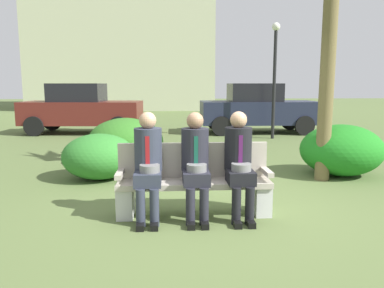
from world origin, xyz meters
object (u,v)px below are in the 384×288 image
(shrub_mid_lawn, at_px, (126,141))
(shrub_near_bench, at_px, (341,150))
(shrub_far_lawn, at_px, (99,156))
(seated_man_right, at_px, (239,159))
(seated_man_middle, at_px, (196,160))
(park_bench, at_px, (194,181))
(parked_car_near, at_px, (82,109))
(parked_car_far, at_px, (257,108))
(street_lamp, at_px, (275,68))
(seated_man_left, at_px, (148,160))
(building_backdrop, at_px, (126,25))

(shrub_mid_lawn, bearing_deg, shrub_near_bench, -16.74)
(shrub_near_bench, height_order, shrub_far_lawn, shrub_near_bench)
(seated_man_right, bearing_deg, seated_man_middle, -179.92)
(park_bench, relative_size, seated_man_right, 1.46)
(park_bench, height_order, parked_car_near, parked_car_near)
(park_bench, height_order, shrub_mid_lawn, shrub_mid_lawn)
(parked_car_near, xyz_separation_m, parked_car_far, (5.97, -0.26, 0.00))
(seated_man_middle, bearing_deg, shrub_mid_lawn, 110.34)
(parked_car_near, bearing_deg, seated_man_middle, -69.05)
(parked_car_near, bearing_deg, seated_man_right, -65.93)
(seated_man_middle, height_order, shrub_near_bench, seated_man_middle)
(park_bench, xyz_separation_m, street_lamp, (2.89, 6.66, 1.70))
(seated_man_left, xyz_separation_m, parked_car_far, (3.31, 8.21, 0.11))
(shrub_near_bench, bearing_deg, shrub_far_lawn, 179.86)
(park_bench, height_order, building_backdrop, building_backdrop)
(shrub_mid_lawn, height_order, shrub_far_lawn, shrub_mid_lawn)
(building_backdrop, bearing_deg, shrub_mid_lawn, -84.23)
(shrub_near_bench, distance_m, parked_car_near, 8.85)
(seated_man_middle, relative_size, parked_car_far, 0.33)
(parked_car_far, bearing_deg, seated_man_right, -104.92)
(seated_man_right, height_order, building_backdrop, building_backdrop)
(seated_man_middle, distance_m, parked_car_near, 9.08)
(seated_man_middle, xyz_separation_m, parked_car_far, (2.73, 8.22, 0.11))
(seated_man_middle, bearing_deg, park_bench, 95.62)
(park_bench, xyz_separation_m, building_backdrop, (-3.24, 23.39, 5.41))
(park_bench, distance_m, seated_man_middle, 0.33)
(seated_man_right, relative_size, shrub_far_lawn, 1.03)
(park_bench, height_order, seated_man_right, seated_man_right)
(seated_man_right, xyz_separation_m, shrub_mid_lawn, (-1.74, 3.24, -0.25))
(shrub_near_bench, relative_size, building_backdrop, 0.12)
(park_bench, relative_size, seated_man_middle, 1.47)
(parked_car_far, height_order, building_backdrop, building_backdrop)
(park_bench, height_order, shrub_far_lawn, park_bench)
(parked_car_near, bearing_deg, shrub_near_bench, -46.77)
(building_backdrop, bearing_deg, park_bench, -82.12)
(seated_man_right, xyz_separation_m, street_lamp, (2.34, 6.79, 1.40))
(seated_man_middle, height_order, shrub_far_lawn, seated_man_middle)
(parked_car_far, relative_size, street_lamp, 1.13)
(seated_man_right, relative_size, shrub_mid_lawn, 0.85)
(seated_man_left, height_order, shrub_far_lawn, seated_man_left)
(parked_car_near, distance_m, parked_car_far, 5.98)
(shrub_mid_lawn, height_order, parked_car_far, parked_car_far)
(shrub_mid_lawn, xyz_separation_m, parked_car_near, (-2.04, 5.23, 0.35))
(shrub_far_lawn, bearing_deg, park_bench, -51.45)
(seated_man_left, bearing_deg, parked_car_far, 68.07)
(seated_man_left, xyz_separation_m, parked_car_near, (-2.67, 8.48, 0.11))
(seated_man_left, xyz_separation_m, seated_man_middle, (0.58, -0.00, -0.00))
(seated_man_left, xyz_separation_m, seated_man_right, (1.12, 0.00, 0.00))
(seated_man_right, xyz_separation_m, shrub_near_bench, (2.27, 2.04, -0.26))
(seated_man_middle, relative_size, seated_man_right, 0.99)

